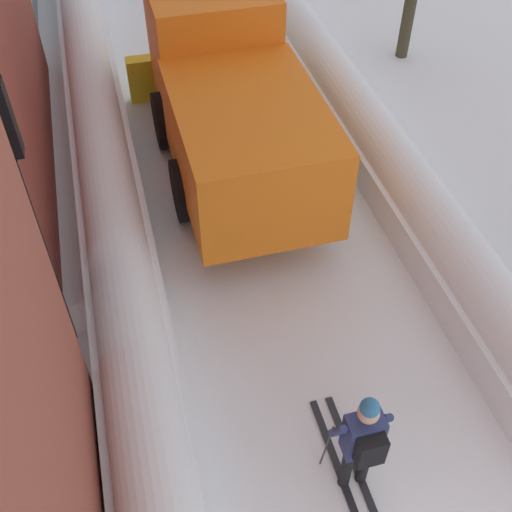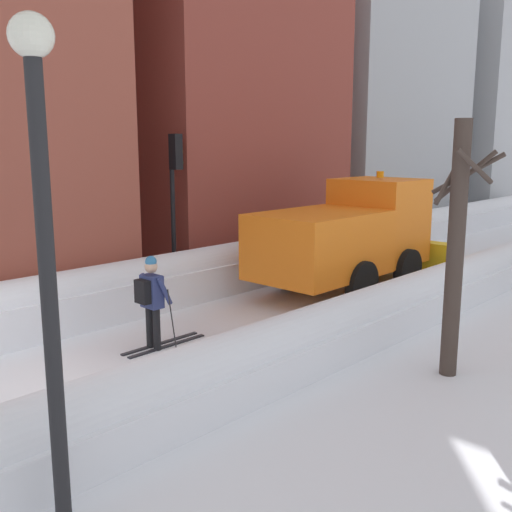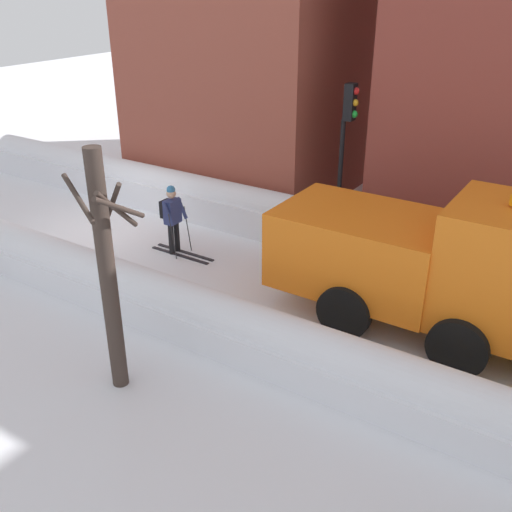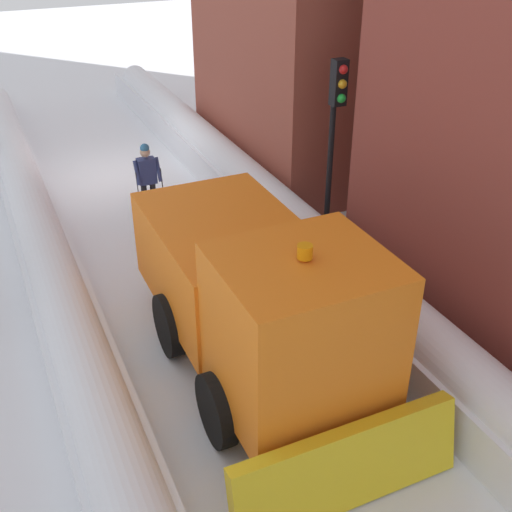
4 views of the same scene
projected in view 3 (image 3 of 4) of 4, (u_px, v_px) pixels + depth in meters
ground_plane at (460, 344)px, 11.37m from camera, size 80.00×80.00×0.00m
snowbank_left at (495, 268)px, 13.00m from camera, size 1.10×36.00×1.26m
snowbank_right at (421, 395)px, 9.29m from camera, size 1.10×36.00×1.06m
plow_truck at (425, 262)px, 11.30m from camera, size 3.20×5.98×3.12m
skier at (172, 216)px, 14.69m from camera, size 0.62×1.80×1.81m
traffic_light_pole at (347, 133)px, 14.70m from camera, size 0.28×0.42×4.10m
bare_tree_near at (108, 271)px, 9.32m from camera, size 1.15×1.06×4.25m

